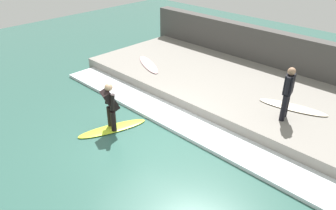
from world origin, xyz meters
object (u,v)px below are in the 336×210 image
Objects in this scene: surfboard_waiting_near at (292,107)px; surfboard_spare at (149,64)px; surfer_riding at (110,104)px; surfer_waiting_near at (288,91)px; surfboard_riding at (113,128)px.

surfboard_spare is at bearing 96.94° from surfboard_waiting_near.
surfboard_waiting_near is at bearing -39.86° from surfer_riding.
surfboard_riding is at bearing 133.90° from surfer_waiting_near.
surfer_waiting_near is (3.36, -3.50, 0.43)m from surfer_riding.
surfer_waiting_near is 5.72m from surfboard_spare.
surfer_riding is 0.69× the size of surfboard_waiting_near.
surfer_waiting_near reaches higher than surfboard_riding.
surfer_riding is 5.36m from surfboard_waiting_near.
surfboard_spare is at bearing 89.38° from surfer_waiting_near.
surfboard_waiting_near is (0.74, 0.07, -0.83)m from surfer_waiting_near.
surfboard_riding is 5.01m from surfer_waiting_near.
surfer_riding is at bearing -147.74° from surfboard_spare.
surfboard_spare is (3.42, 2.16, 0.40)m from surfboard_riding.
surfboard_riding is 1.01× the size of surfboard_waiting_near.
surfer_riding is 0.73× the size of surfboard_spare.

